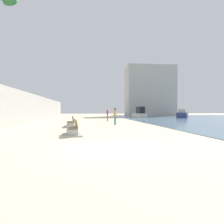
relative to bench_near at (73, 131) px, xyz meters
The scene contains 9 objects.
ground_plane 13.27m from the bench_near, 82.86° to the left, with size 120.00×120.00×0.00m, color beige.
seawall 14.48m from the bench_near, 113.97° to the left, with size 0.80×64.00×3.45m, color #ADAAA3.
bench_near is the anchor object (origin of this frame).
bench_far 6.79m from the bench_near, 94.44° to the left, with size 1.33×2.21×0.98m.
person_walking 16.49m from the bench_near, 76.84° to the left, with size 0.25×0.52×1.74m.
person_standing 9.69m from the bench_near, 66.83° to the left, with size 0.34×0.45×1.74m.
boat_outer 33.43m from the bench_near, 54.53° to the left, with size 4.44×6.13×7.36m.
boat_far_right 30.62m from the bench_near, 68.41° to the left, with size 2.09×4.76×2.10m.
harbor_building 44.97m from the bench_near, 67.45° to the left, with size 12.00×6.00×12.49m, color #ADAAA3.
Camera 1 is at (-0.92, -8.82, 1.55)m, focal length 35.83 mm.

